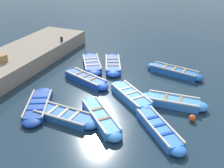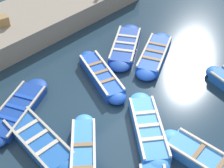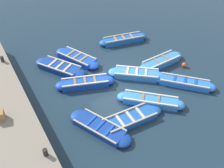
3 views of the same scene
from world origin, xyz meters
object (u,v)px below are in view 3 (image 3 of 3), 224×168
Objects in this scene: boat_drifting at (100,128)px; boat_tucked at (184,83)px; boat_alongside at (137,74)px; bollard_north at (45,152)px; boat_far_corner at (150,101)px; boat_stern_in at (161,62)px; boat_mid_row at (130,119)px; boat_near_quay at (60,68)px; boat_end_of_row at (123,40)px; boat_inner_gap at (85,83)px; bollard_mid_north at (2,59)px; boat_centre at (77,58)px; buoy_orange_near at (184,65)px.

boat_drifting is 1.16× the size of boat_tucked.
boat_alongside is at bearing 33.00° from boat_drifting.
bollard_north is (-6.93, -3.40, 0.97)m from boat_alongside.
boat_stern_in is (2.84, 2.63, 0.01)m from boat_far_corner.
boat_far_corner is 1.76m from boat_mid_row.
boat_mid_row is 4.70m from bollard_north.
boat_end_of_row is at bearing 9.25° from boat_near_quay.
boat_inner_gap is 5.24m from bollard_mid_north.
bollard_north reaches higher than boat_inner_gap.
boat_near_quay is 5.44m from boat_end_of_row.
boat_stern_in is 6.62m from boat_near_quay.
boat_mid_row is (0.11, -6.32, -0.04)m from boat_centre.
boat_tucked reaches higher than boat_drifting.
boat_centre is (1.52, 6.06, 0.04)m from boat_drifting.
bollard_north is at bearing -115.46° from boat_near_quay.
boat_drifting is at bearing -104.13° from boat_centre.
bollard_mid_north is (-3.08, 1.26, 0.99)m from boat_near_quay.
boat_far_corner is 9.24× the size of bollard_mid_north.
buoy_orange_near is at bearing -28.06° from boat_near_quay.
boat_alongside is 0.87× the size of boat_mid_row.
bollard_mid_north reaches higher than buoy_orange_near.
boat_alongside is at bearing 26.14° from bollard_north.
boat_far_corner is at bearing -72.84° from boat_centre.
bollard_north is at bearing -157.93° from boat_stern_in.
bollard_north is at bearing -171.87° from boat_tucked.
boat_far_corner is at bearing 4.35° from boat_drifting.
boat_far_corner is 6.66m from boat_end_of_row.
boat_alongside is 2.93m from boat_tucked.
boat_alongside is 4.77m from boat_drifting.
boat_stern_in is at bearing 137.94° from buoy_orange_near.
boat_alongside is 3.71m from boat_mid_row.
boat_far_corner is 1.03× the size of boat_tucked.
boat_inner_gap is 5.76m from bollard_north.
boat_stern_in reaches higher than buoy_orange_near.
boat_tucked is 0.83× the size of boat_mid_row.
boat_inner_gap is at bearing 75.96° from boat_drifting.
boat_centre reaches higher than boat_far_corner.
boat_end_of_row is (3.99, 0.48, 0.00)m from boat_centre.
boat_inner_gap is at bearing -42.67° from bollard_mid_north.
bollard_north reaches higher than boat_tucked.
boat_drifting is 1.01× the size of boat_centre.
boat_inner_gap is 0.99× the size of boat_centre.
bollard_mid_north is (-8.45, 0.38, 0.97)m from boat_end_of_row.
boat_near_quay is 10.32× the size of bollard_mid_north.
bollard_mid_north reaches higher than boat_end_of_row.
bollard_mid_north is (-4.56, 7.19, 1.02)m from boat_mid_row.
boat_end_of_row is at bearing 70.70° from boat_far_corner.
boat_near_quay is 11.46× the size of buoy_orange_near.
boat_mid_row is at bearing -78.18° from boat_inner_gap.
boat_alongside is 8.22m from bollard_mid_north.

